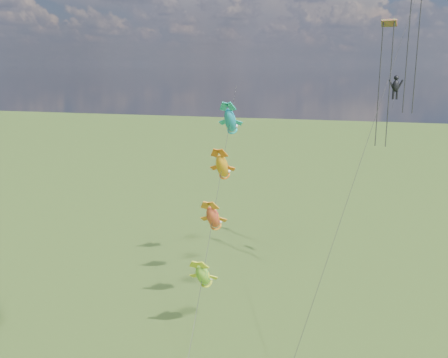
# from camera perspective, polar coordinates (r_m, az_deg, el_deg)

# --- Properties ---
(fish_windsock_rig) EXTENTS (1.54, 15.95, 16.68)m
(fish_windsock_rig) POSITION_cam_1_polar(r_m,az_deg,el_deg) (36.04, -0.72, -1.42)
(fish_windsock_rig) COLOR #4F4028
(fish_windsock_rig) RESTS_ON ground
(parafoil_rig) EXTENTS (7.45, 16.35, 24.03)m
(parafoil_rig) POSITION_cam_1_polar(r_m,az_deg,el_deg) (38.42, 19.00, 11.16)
(parafoil_rig) COLOR #4F4028
(parafoil_rig) RESTS_ON ground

